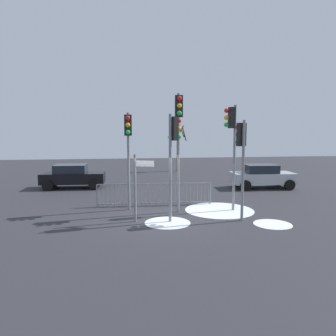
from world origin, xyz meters
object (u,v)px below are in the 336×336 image
(traffic_light_rear_left, at_px, (179,126))
(car_black_mid, at_px, (73,176))
(traffic_light_rear_right, at_px, (173,143))
(car_silver_near, at_px, (262,176))
(traffic_light_foreground_right, at_px, (128,139))
(bare_tree_left, at_px, (178,146))
(direction_sign_post, at_px, (137,184))
(traffic_light_foreground_left, at_px, (232,134))
(traffic_light_mid_right, at_px, (241,147))

(traffic_light_rear_left, bearing_deg, car_black_mid, -47.44)
(traffic_light_rear_right, height_order, car_black_mid, traffic_light_rear_right)
(car_black_mid, distance_m, car_silver_near, 11.77)
(traffic_light_rear_right, bearing_deg, car_silver_near, 104.77)
(traffic_light_foreground_right, relative_size, car_silver_near, 1.10)
(traffic_light_rear_left, xyz_separation_m, bare_tree_left, (2.69, 14.74, -1.49))
(direction_sign_post, distance_m, car_silver_near, 10.33)
(traffic_light_rear_right, relative_size, car_silver_near, 1.06)
(traffic_light_rear_right, bearing_deg, direction_sign_post, -125.16)
(car_silver_near, bearing_deg, traffic_light_foreground_left, -122.78)
(bare_tree_left, bearing_deg, traffic_light_foreground_right, -108.85)
(traffic_light_rear_left, height_order, traffic_light_foreground_right, traffic_light_rear_left)
(traffic_light_mid_right, xyz_separation_m, car_silver_near, (4.03, 6.72, -2.11))
(traffic_light_mid_right, height_order, car_black_mid, traffic_light_mid_right)
(traffic_light_rear_left, relative_size, traffic_light_foreground_right, 1.18)
(traffic_light_foreground_right, bearing_deg, car_silver_near, -148.45)
(traffic_light_foreground_right, bearing_deg, car_black_mid, -59.61)
(traffic_light_rear_left, relative_size, bare_tree_left, 1.24)
(car_silver_near, relative_size, bare_tree_left, 0.95)
(traffic_light_foreground_right, height_order, car_silver_near, traffic_light_foreground_right)
(traffic_light_mid_right, bearing_deg, traffic_light_rear_right, 161.88)
(direction_sign_post, bearing_deg, traffic_light_mid_right, 13.69)
(traffic_light_rear_left, relative_size, direction_sign_post, 1.94)
(traffic_light_foreground_left, relative_size, traffic_light_foreground_right, 1.07)
(traffic_light_foreground_left, relative_size, traffic_light_rear_right, 1.12)
(traffic_light_rear_left, xyz_separation_m, traffic_light_mid_right, (2.21, -1.43, -0.84))
(traffic_light_foreground_left, height_order, car_silver_near, traffic_light_foreground_left)
(direction_sign_post, relative_size, car_black_mid, 0.68)
(traffic_light_foreground_right, bearing_deg, traffic_light_rear_left, 163.69)
(traffic_light_foreground_right, bearing_deg, traffic_light_mid_right, 156.23)
(traffic_light_rear_left, bearing_deg, traffic_light_rear_right, 75.81)
(traffic_light_rear_right, relative_size, traffic_light_mid_right, 1.06)
(car_black_mid, relative_size, car_silver_near, 0.99)
(traffic_light_rear_right, distance_m, traffic_light_mid_right, 2.66)
(direction_sign_post, bearing_deg, traffic_light_rear_left, 49.44)
(car_black_mid, bearing_deg, bare_tree_left, 45.76)
(traffic_light_mid_right, bearing_deg, direction_sign_post, 161.30)
(bare_tree_left, bearing_deg, traffic_light_mid_right, -91.70)
(bare_tree_left, bearing_deg, car_silver_near, -69.39)
(traffic_light_foreground_right, xyz_separation_m, traffic_light_mid_right, (4.31, -2.16, -0.29))
(car_black_mid, xyz_separation_m, bare_tree_left, (8.08, 7.68, 1.45))
(traffic_light_foreground_left, relative_size, direction_sign_post, 1.77)
(traffic_light_foreground_right, relative_size, direction_sign_post, 1.64)
(traffic_light_rear_right, xyz_separation_m, direction_sign_post, (-1.40, 0.14, -1.56))
(traffic_light_foreground_left, xyz_separation_m, direction_sign_post, (-4.19, -1.19, -1.91))
(traffic_light_foreground_left, distance_m, traffic_light_mid_right, 1.60)
(direction_sign_post, bearing_deg, bare_tree_left, 92.22)
(traffic_light_rear_left, distance_m, car_black_mid, 9.36)
(traffic_light_foreground_left, bearing_deg, traffic_light_mid_right, 168.05)
(traffic_light_rear_right, height_order, bare_tree_left, traffic_light_rear_right)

